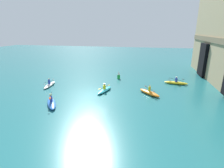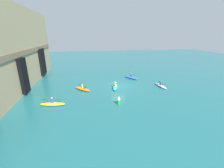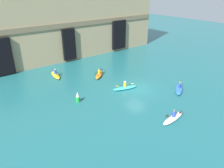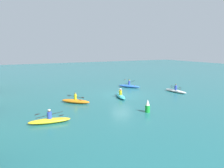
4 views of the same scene
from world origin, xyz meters
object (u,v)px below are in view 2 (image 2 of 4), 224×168
Objects in this scene: kayak_yellow at (53,104)px; marker_buoy at (119,101)px; kayak_blue at (131,77)px; kayak_cyan at (115,87)px; kayak_white at (160,85)px; kayak_orange at (82,89)px.

marker_buoy is (-1.19, -8.63, 0.32)m from kayak_yellow.
kayak_yellow is at bearing 92.50° from kayak_blue.
kayak_blue is at bearing 154.79° from kayak_cyan.
kayak_yellow is 18.07m from kayak_white.
kayak_blue reaches higher than kayak_orange.
kayak_white is (4.52, -17.49, -0.02)m from kayak_yellow.
kayak_orange is (-0.12, 5.61, 0.02)m from kayak_cyan.
kayak_blue reaches higher than kayak_cyan.
marker_buoy is at bearing 121.42° from kayak_blue.
kayak_yellow is (-10.34, 13.83, -0.01)m from kayak_blue.
kayak_white is (-0.66, -8.10, -0.01)m from kayak_cyan.
kayak_cyan is at bearing -6.83° from marker_buoy.
kayak_orange is 2.37× the size of marker_buoy.
kayak_cyan is at bearing 105.00° from kayak_blue.
kayak_orange is at bearing 61.49° from kayak_yellow.
kayak_white is at bearing -136.82° from kayak_orange.
kayak_yellow is 2.78× the size of marker_buoy.
kayak_white is 1.21× the size of kayak_orange.
kayak_blue is 17.27m from kayak_yellow.
kayak_white is 13.72m from kayak_orange.
kayak_white reaches higher than kayak_cyan.
kayak_yellow reaches higher than kayak_white.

